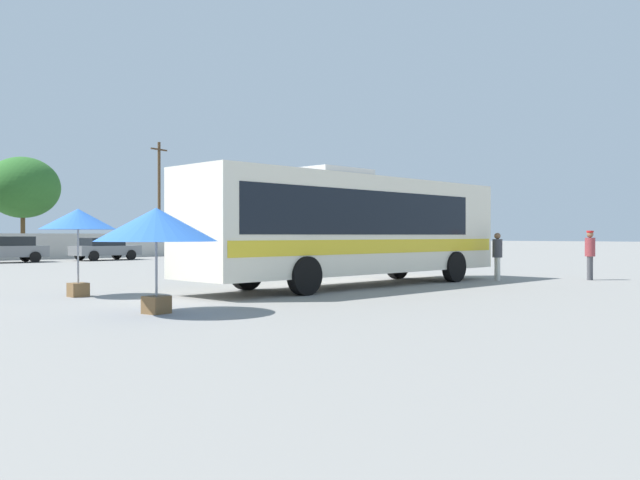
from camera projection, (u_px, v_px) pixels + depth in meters
ground_plane at (192, 271)px, 29.08m from camera, size 300.00×300.00×0.00m
perimeter_wall at (17, 247)px, 42.79m from camera, size 80.00×0.30×1.71m
coach_bus_cream_yellow at (351, 225)px, 20.68m from camera, size 12.15×2.79×3.62m
attendant_by_bus_door at (497, 254)px, 23.28m from camera, size 0.48×0.48×1.68m
passenger_waiting_on_apron at (590, 252)px, 23.59m from camera, size 0.38×0.38×1.76m
vendor_umbrella_near_gate_blue at (78, 222)px, 17.18m from camera, size 1.94×1.94×2.28m
vendor_umbrella_secondary_blue at (156, 226)px, 13.50m from camera, size 2.49×2.49×2.16m
parked_car_second_grey at (7, 249)px, 38.37m from camera, size 4.49×2.24×1.52m
parked_car_third_grey at (105, 248)px, 42.20m from camera, size 4.22×2.08×1.42m
utility_pole_near at (159, 196)px, 54.06m from camera, size 1.77×0.57×9.19m
roadside_tree_midright at (23, 188)px, 48.20m from camera, size 5.23×5.23×7.29m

